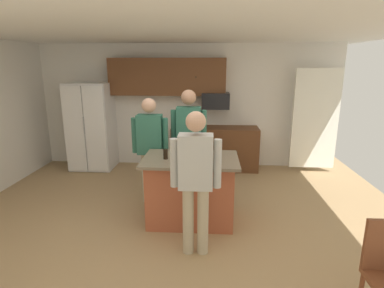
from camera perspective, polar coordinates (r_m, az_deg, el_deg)
name	(u,v)px	position (r m, az deg, el deg)	size (l,w,h in m)	color
floor	(172,225)	(4.45, -3.69, -14.67)	(7.04, 7.04, 0.00)	tan
ceiling	(169,27)	(3.92, -4.34, 20.81)	(7.04, 7.04, 0.00)	white
back_wall	(188,106)	(6.73, -0.83, 7.04)	(6.40, 0.10, 2.60)	white
french_door_window_panel	(315,120)	(6.68, 21.79, 4.22)	(0.90, 0.06, 2.00)	white
cabinet_run_upper	(167,77)	(6.53, -4.58, 12.28)	(2.40, 0.38, 0.75)	brown
cabinet_run_lower	(215,148)	(6.56, 4.20, -0.76)	(1.80, 0.63, 0.90)	brown
refrigerator	(92,126)	(6.85, -18.07, 3.11)	(0.86, 0.76, 1.81)	white
microwave_over_range	(216,101)	(6.40, 4.37, 7.97)	(0.56, 0.40, 0.32)	black
kitchen_island	(191,189)	(4.36, -0.26, -8.37)	(1.30, 0.87, 0.93)	#AD5638
person_guest_by_door	(196,175)	(3.45, 0.68, -5.70)	(0.57, 0.22, 1.69)	tan
person_guest_left	(189,137)	(4.94, -0.61, 1.34)	(0.57, 0.24, 1.79)	#232D4C
person_elder_center	(150,144)	(4.84, -7.73, 0.02)	(0.57, 0.22, 1.68)	tan
glass_stout_tall	(166,154)	(4.16, -4.91, -1.86)	(0.06, 0.06, 0.14)	black
glass_pilsner	(185,148)	(4.38, -1.30, -0.83)	(0.06, 0.06, 0.16)	black
mug_blue_stoneware	(205,155)	(4.17, 2.45, -2.09)	(0.13, 0.09, 0.09)	white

